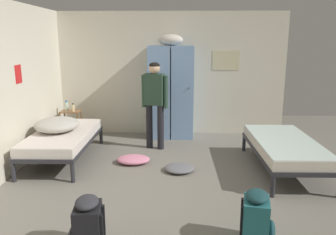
{
  "coord_description": "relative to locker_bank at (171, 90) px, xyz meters",
  "views": [
    {
      "loc": [
        0.1,
        -4.06,
        1.96
      ],
      "look_at": [
        0.0,
        0.29,
        0.95
      ],
      "focal_mm": 35.9,
      "sensor_mm": 36.0,
      "label": 1
    }
  ],
  "objects": [
    {
      "name": "ground_plane",
      "position": [
        -0.0,
        -2.66,
        -0.97
      ],
      "size": [
        9.4,
        9.4,
        0.0
      ],
      "primitive_type": "plane",
      "color": "slate"
    },
    {
      "name": "room_backdrop",
      "position": [
        -1.3,
        -1.33,
        0.3
      ],
      "size": [
        4.74,
        5.93,
        2.53
      ],
      "color": "beige",
      "rests_on": "ground_plane"
    },
    {
      "name": "locker_bank",
      "position": [
        0.0,
        0.0,
        0.0
      ],
      "size": [
        0.9,
        0.55,
        2.07
      ],
      "color": "#7A9ECC",
      "rests_on": "ground_plane"
    },
    {
      "name": "shelf_unit",
      "position": [
        -2.01,
        -0.17,
        -0.62
      ],
      "size": [
        0.38,
        0.3,
        0.57
      ],
      "color": "brown",
      "rests_on": "ground_plane"
    },
    {
      "name": "bed_right",
      "position": [
        1.76,
        -1.82,
        -0.59
      ],
      "size": [
        0.9,
        1.9,
        0.49
      ],
      "color": "#28282D",
      "rests_on": "ground_plane"
    },
    {
      "name": "bed_left_rear",
      "position": [
        -1.76,
        -1.42,
        -0.59
      ],
      "size": [
        0.9,
        1.9,
        0.49
      ],
      "color": "#28282D",
      "rests_on": "ground_plane"
    },
    {
      "name": "bedding_heap",
      "position": [
        -1.85,
        -1.41,
        -0.37
      ],
      "size": [
        0.72,
        0.75,
        0.23
      ],
      "color": "#B7B2A8",
      "rests_on": "bed_left_rear"
    },
    {
      "name": "person_traveler",
      "position": [
        -0.28,
        -0.78,
        -0.02
      ],
      "size": [
        0.48,
        0.29,
        1.58
      ],
      "color": "black",
      "rests_on": "ground_plane"
    },
    {
      "name": "water_bottle",
      "position": [
        -2.09,
        -0.15,
        -0.31
      ],
      "size": [
        0.07,
        0.07,
        0.21
      ],
      "color": "silver",
      "rests_on": "shelf_unit"
    },
    {
      "name": "lotion_bottle",
      "position": [
        -1.94,
        -0.21,
        -0.33
      ],
      "size": [
        0.06,
        0.06,
        0.17
      ],
      "color": "beige",
      "rests_on": "shelf_unit"
    },
    {
      "name": "backpack_teal",
      "position": [
        0.89,
        -3.74,
        -0.71
      ],
      "size": [
        0.38,
        0.36,
        0.55
      ],
      "color": "#23666B",
      "rests_on": "ground_plane"
    },
    {
      "name": "backpack_black",
      "position": [
        -0.73,
        -3.91,
        -0.71
      ],
      "size": [
        0.36,
        0.34,
        0.55
      ],
      "color": "black",
      "rests_on": "ground_plane"
    },
    {
      "name": "clothes_pile_grey",
      "position": [
        0.16,
        -1.9,
        -0.92
      ],
      "size": [
        0.45,
        0.43,
        0.1
      ],
      "color": "slate",
      "rests_on": "ground_plane"
    },
    {
      "name": "clothes_pile_pink",
      "position": [
        -0.59,
        -1.57,
        -0.91
      ],
      "size": [
        0.54,
        0.41,
        0.12
      ],
      "color": "pink",
      "rests_on": "ground_plane"
    }
  ]
}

